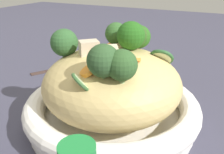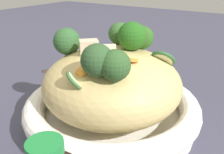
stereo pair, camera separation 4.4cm
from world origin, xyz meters
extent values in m
plane|color=#3D3C4D|center=(0.00, 0.00, 0.00)|extent=(3.00, 3.00, 0.00)
cylinder|color=white|center=(0.00, 0.00, 0.01)|extent=(0.30, 0.30, 0.02)
torus|color=white|center=(0.00, 0.00, 0.04)|extent=(0.32, 0.32, 0.04)
ellipsoid|color=tan|center=(0.00, 0.00, 0.08)|extent=(0.24, 0.24, 0.12)
torus|color=tan|center=(0.01, 0.01, 0.11)|extent=(0.06, 0.06, 0.02)
torus|color=tan|center=(0.02, 0.01, 0.11)|extent=(0.05, 0.05, 0.02)
torus|color=tan|center=(-0.03, 0.00, 0.12)|extent=(0.05, 0.05, 0.03)
cone|color=#9AB875|center=(0.02, 0.06, 0.13)|extent=(0.02, 0.02, 0.02)
sphere|color=#2A5C1C|center=(0.02, 0.06, 0.15)|extent=(0.04, 0.04, 0.04)
cone|color=#91B173|center=(0.02, 0.03, 0.14)|extent=(0.02, 0.03, 0.02)
sphere|color=#30511E|center=(0.02, 0.03, 0.16)|extent=(0.05, 0.05, 0.04)
cone|color=#94B169|center=(-0.09, -0.02, 0.12)|extent=(0.03, 0.03, 0.02)
sphere|color=#2E592C|center=(-0.09, -0.02, 0.15)|extent=(0.06, 0.06, 0.05)
cone|color=#97B46B|center=(0.03, -0.08, 0.13)|extent=(0.02, 0.02, 0.02)
sphere|color=#2E4F2A|center=(0.03, -0.08, 0.15)|extent=(0.05, 0.05, 0.05)
cone|color=#96B26D|center=(0.05, -0.07, 0.12)|extent=(0.03, 0.03, 0.02)
sphere|color=#2F5428|center=(0.05, -0.07, 0.15)|extent=(0.06, 0.06, 0.04)
cone|color=#8CAF6B|center=(-0.02, 0.06, 0.13)|extent=(0.03, 0.03, 0.02)
sphere|color=#315C29|center=(-0.02, 0.06, 0.16)|extent=(0.06, 0.06, 0.04)
cone|color=#91B873|center=(0.02, 0.02, 0.14)|extent=(0.03, 0.03, 0.02)
sphere|color=#235B19|center=(0.02, 0.02, 0.16)|extent=(0.07, 0.07, 0.05)
cylinder|color=orange|center=(0.00, -0.07, 0.13)|extent=(0.04, 0.04, 0.02)
cylinder|color=orange|center=(-0.03, -0.01, 0.14)|extent=(0.03, 0.03, 0.02)
cylinder|color=orange|center=(0.05, -0.02, 0.14)|extent=(0.03, 0.03, 0.01)
cylinder|color=orange|center=(0.00, -0.05, 0.14)|extent=(0.03, 0.03, 0.02)
cylinder|color=orange|center=(-0.04, 0.07, 0.13)|extent=(0.04, 0.04, 0.02)
cylinder|color=beige|center=(0.07, 0.05, 0.13)|extent=(0.04, 0.03, 0.03)
torus|color=#2D5D31|center=(0.07, 0.05, 0.13)|extent=(0.04, 0.04, 0.04)
cylinder|color=beige|center=(-0.09, 0.00, 0.13)|extent=(0.05, 0.05, 0.02)
torus|color=#35602E|center=(-0.09, 0.00, 0.13)|extent=(0.06, 0.06, 0.02)
cylinder|color=beige|center=(0.00, -0.10, 0.12)|extent=(0.04, 0.04, 0.03)
torus|color=#376031|center=(0.00, -0.10, 0.12)|extent=(0.04, 0.04, 0.03)
cube|color=beige|center=(-0.03, -0.02, 0.15)|extent=(0.04, 0.04, 0.03)
cube|color=beige|center=(0.01, -0.02, 0.15)|extent=(0.03, 0.03, 0.02)
cube|color=beige|center=(0.00, 0.05, 0.14)|extent=(0.03, 0.03, 0.02)
cylinder|color=#1E7F38|center=(0.09, -0.23, 0.13)|extent=(0.03, 0.03, 0.01)
cylinder|color=black|center=(-0.26, 0.20, 0.00)|extent=(0.11, 0.18, 0.01)
cylinder|color=black|center=(-0.25, 0.19, 0.00)|extent=(0.11, 0.18, 0.01)
camera|label=1|loc=(0.18, -0.36, 0.26)|focal=40.24mm
camera|label=2|loc=(0.22, -0.34, 0.26)|focal=40.24mm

